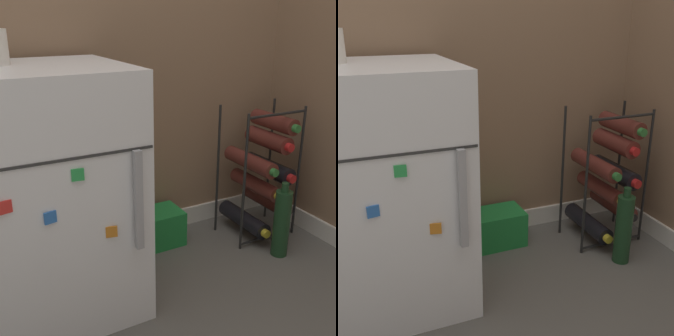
# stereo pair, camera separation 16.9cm
# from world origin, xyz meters

# --- Properties ---
(ground_plane) EXTENTS (14.00, 14.00, 0.00)m
(ground_plane) POSITION_xyz_m (0.00, 0.00, 0.00)
(ground_plane) COLOR #56544F
(mini_fridge) EXTENTS (0.58, 0.56, 0.87)m
(mini_fridge) POSITION_xyz_m (-0.37, 0.32, 0.43)
(mini_fridge) COLOR white
(mini_fridge) RESTS_ON ground_plane
(wine_rack) EXTENTS (0.33, 0.33, 0.63)m
(wine_rack) POSITION_xyz_m (0.64, 0.39, 0.31)
(wine_rack) COLOR black
(wine_rack) RESTS_ON ground_plane
(soda_box) EXTENTS (0.24, 0.17, 0.16)m
(soda_box) POSITION_xyz_m (0.15, 0.52, 0.08)
(soda_box) COLOR #1E7F38
(soda_box) RESTS_ON ground_plane
(loose_bottle_floor) EXTENTS (0.07, 0.07, 0.35)m
(loose_bottle_floor) POSITION_xyz_m (0.59, 0.18, 0.16)
(loose_bottle_floor) COLOR #19381E
(loose_bottle_floor) RESTS_ON ground_plane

